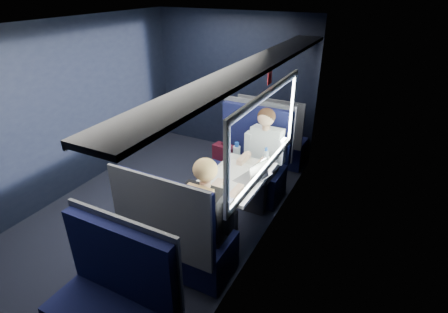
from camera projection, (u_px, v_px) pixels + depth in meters
The scene contains 13 objects.
ground at pixel (164, 206), 4.69m from camera, with size 2.80×4.20×0.01m, color black.
room_shell at pixel (156, 100), 4.00m from camera, with size 3.00×4.40×2.40m.
table at pixel (234, 181), 3.96m from camera, with size 0.62×1.00×0.74m.
seat_bay_near at pixel (249, 164), 4.84m from camera, with size 1.04×0.62×1.26m.
seat_bay_far at pixel (179, 239), 3.46m from camera, with size 1.04×0.62×1.26m.
seat_row_front at pixel (272, 141), 5.58m from camera, with size 1.04×0.51×1.16m.
seat_row_back at pixel (114, 309), 2.73m from camera, with size 1.04×0.51×1.16m.
man at pixel (263, 154), 4.46m from camera, with size 0.53×0.56×1.32m.
woman at pixel (209, 211), 3.34m from camera, with size 0.53×0.56×1.32m.
papers at pixel (231, 180), 3.84m from camera, with size 0.57×0.82×0.01m, color white.
laptop at pixel (254, 176), 3.80m from camera, with size 0.30×0.35×0.23m.
bottle_small at pixel (266, 157), 4.13m from camera, with size 0.06×0.06×0.22m.
cup at pixel (267, 160), 4.16m from camera, with size 0.07×0.07×0.09m, color white.
Camera 1 is at (2.48, -3.08, 2.71)m, focal length 28.00 mm.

